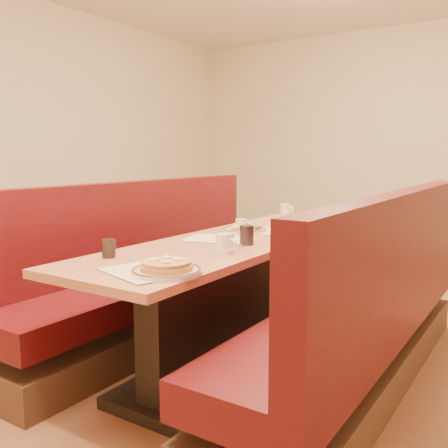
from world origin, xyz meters
The scene contains 19 objects.
ground centered at (0.00, 0.00, 0.00)m, with size 8.00×8.00×0.00m, color #9E6647.
room_envelope centered at (0.00, 0.00, 1.93)m, with size 6.04×8.04×2.82m.
diner_table centered at (0.00, 0.00, 0.37)m, with size 0.70×2.50×0.75m.
booth_left centered at (-0.73, 0.00, 0.36)m, with size 0.55×2.50×1.05m.
booth_right centered at (0.73, 0.00, 0.36)m, with size 0.55×2.50×1.05m.
placemat_near_left centered at (-0.07, -0.18, 0.75)m, with size 0.36×0.27×0.00m, color beige.
placemat_near_right centered at (0.12, -1.01, 0.75)m, with size 0.35×0.26×0.00m, color beige.
placemat_far_left centered at (-0.04, 0.23, 0.75)m, with size 0.37×0.28×0.00m, color beige.
placemat_far_right centered at (0.12, 0.57, 0.75)m, with size 0.40×0.30×0.00m, color beige.
pancake_plate centered at (0.22, -0.98, 0.77)m, with size 0.29×0.29×0.06m.
eggs_plate centered at (-0.08, 0.13, 0.77)m, with size 0.28×0.28×0.06m.
extra_plate_mid centered at (0.07, 0.58, 0.77)m, with size 0.25×0.25×0.05m.
extra_plate_far centered at (-0.05, 0.80, 0.76)m, with size 0.19×0.19×0.04m.
coffee_mug_a centered at (0.18, -0.49, 0.80)m, with size 0.13×0.09×0.10m.
coffee_mug_b centered at (-0.11, 0.15, 0.79)m, with size 0.10×0.07×0.08m.
coffee_mug_c centered at (0.12, 0.69, 0.80)m, with size 0.12×0.09×0.09m.
coffee_mug_d centered at (-0.28, 1.10, 0.79)m, with size 0.11×0.08×0.09m.
soda_tumbler_near centered at (-0.22, -0.88, 0.79)m, with size 0.06×0.06×0.09m.
soda_tumbler_mid centered at (0.15, -0.23, 0.80)m, with size 0.08×0.08×0.11m.
Camera 1 is at (1.49, -2.51, 1.23)m, focal length 40.00 mm.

